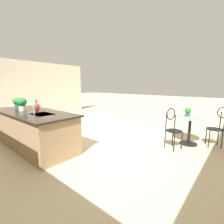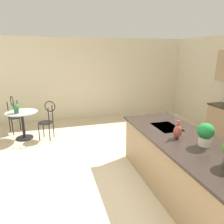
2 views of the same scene
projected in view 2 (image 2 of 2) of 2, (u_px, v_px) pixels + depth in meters
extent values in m
plane|color=beige|center=(126.00, 187.00, 3.53)|extent=(40.00, 40.00, 0.00)
cube|color=beige|center=(84.00, 79.00, 7.10)|extent=(0.12, 7.80, 2.70)
cube|color=tan|center=(182.00, 166.00, 3.37)|extent=(2.70, 0.96, 0.88)
cube|color=#2D231E|center=(185.00, 140.00, 3.24)|extent=(2.80, 1.06, 0.04)
cube|color=#B2B5BA|center=(167.00, 128.00, 3.75)|extent=(0.56, 0.40, 0.03)
cylinder|color=black|center=(25.00, 138.00, 5.56)|extent=(0.44, 0.44, 0.03)
cylinder|color=black|center=(23.00, 125.00, 5.46)|extent=(0.07, 0.07, 0.69)
cylinder|color=#B2C6C1|center=(22.00, 112.00, 5.36)|extent=(0.80, 0.80, 0.01)
cylinder|color=black|center=(39.00, 133.00, 5.34)|extent=(0.03, 0.03, 0.45)
cylinder|color=black|center=(43.00, 129.00, 5.61)|extent=(0.03, 0.03, 0.45)
cylinder|color=black|center=(50.00, 133.00, 5.32)|extent=(0.03, 0.03, 0.45)
cylinder|color=black|center=(54.00, 129.00, 5.58)|extent=(0.03, 0.03, 0.45)
cylinder|color=black|center=(46.00, 123.00, 5.40)|extent=(0.49, 0.49, 0.02)
cylinder|color=black|center=(49.00, 116.00, 5.20)|extent=(0.03, 0.03, 0.45)
cylinder|color=black|center=(52.00, 113.00, 5.45)|extent=(0.03, 0.03, 0.45)
torus|color=black|center=(50.00, 106.00, 5.26)|extent=(0.13, 0.27, 0.28)
cylinder|color=black|center=(23.00, 125.00, 5.91)|extent=(0.03, 0.03, 0.45)
cylinder|color=black|center=(13.00, 127.00, 5.74)|extent=(0.03, 0.03, 0.45)
cylinder|color=black|center=(20.00, 123.00, 6.12)|extent=(0.03, 0.03, 0.45)
cylinder|color=black|center=(10.00, 125.00, 5.95)|extent=(0.03, 0.03, 0.45)
cylinder|color=black|center=(15.00, 117.00, 5.86)|extent=(0.50, 0.50, 0.02)
cylinder|color=black|center=(18.00, 108.00, 6.00)|extent=(0.03, 0.03, 0.45)
cylinder|color=black|center=(8.00, 109.00, 5.84)|extent=(0.03, 0.03, 0.45)
torus|color=black|center=(12.00, 101.00, 5.86)|extent=(0.27, 0.13, 0.28)
cylinder|color=#B2B5BA|center=(176.00, 120.00, 3.76)|extent=(0.02, 0.02, 0.22)
cylinder|color=#385147|center=(17.00, 111.00, 5.23)|extent=(0.11, 0.11, 0.09)
ellipsoid|color=#2D7133|center=(16.00, 107.00, 5.20)|extent=(0.17, 0.17, 0.15)
cylinder|color=beige|center=(204.00, 141.00, 2.97)|extent=(0.16, 0.16, 0.13)
ellipsoid|color=#1D7635|center=(206.00, 131.00, 2.92)|extent=(0.24, 0.24, 0.22)
ellipsoid|color=#993D38|center=(178.00, 132.00, 3.22)|extent=(0.13, 0.13, 0.21)
cylinder|color=#993D38|center=(178.00, 123.00, 3.18)|extent=(0.04, 0.04, 0.08)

